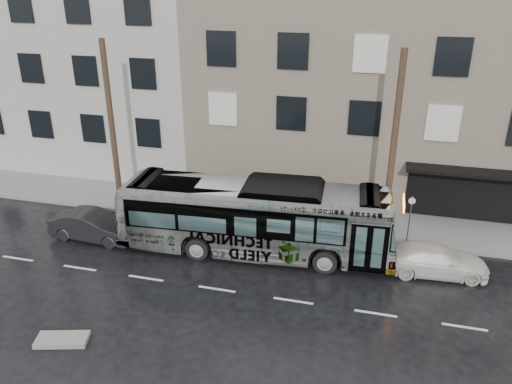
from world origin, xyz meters
TOP-DOWN VIEW (x-y plane):
  - ground at (0.00, 0.00)m, footprint 120.00×120.00m
  - sidewalk at (0.00, 4.90)m, footprint 90.00×3.60m
  - building_taupe at (5.00, 12.70)m, footprint 20.00×12.00m
  - building_grey at (-18.00, 14.20)m, footprint 26.00×15.00m
  - utility_pole_front at (6.50, 3.30)m, footprint 0.30×0.30m
  - utility_pole_rear at (-7.50, 3.30)m, footprint 0.30×0.30m
  - sign_post at (7.60, 3.30)m, footprint 0.06×0.06m
  - bus at (0.74, 0.94)m, footprint 12.70×3.70m
  - white_sedan at (8.71, 1.06)m, footprint 4.61×2.24m
  - dark_sedan at (-7.17, 0.08)m, footprint 4.37×1.70m
  - slush_pile at (-4.24, -6.94)m, footprint 1.95×1.26m

SIDE VIEW (x-z plane):
  - ground at x=0.00m, z-range 0.00..0.00m
  - sidewalk at x=0.00m, z-range 0.00..0.15m
  - slush_pile at x=-4.24m, z-range 0.00..0.18m
  - white_sedan at x=8.71m, z-range 0.00..1.29m
  - dark_sedan at x=-7.17m, z-range 0.00..1.42m
  - sign_post at x=7.60m, z-range 0.15..2.55m
  - bus at x=0.74m, z-range 0.00..3.49m
  - utility_pole_front at x=6.50m, z-range 0.15..9.15m
  - utility_pole_rear at x=-7.50m, z-range 0.15..9.15m
  - building_taupe at x=5.00m, z-range 0.00..11.00m
  - building_grey at x=-18.00m, z-range 0.00..16.00m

